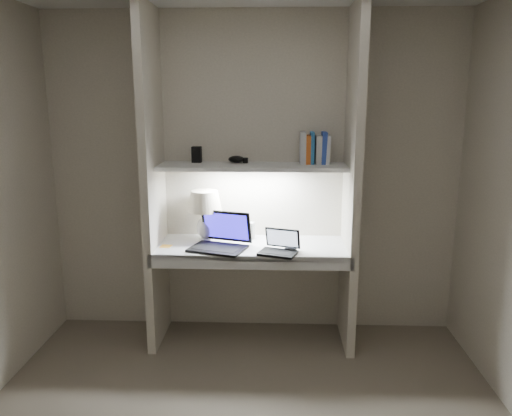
{
  "coord_description": "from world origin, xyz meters",
  "views": [
    {
      "loc": [
        0.17,
        -2.38,
        1.86
      ],
      "look_at": [
        0.04,
        1.05,
        1.09
      ],
      "focal_mm": 35.0,
      "sensor_mm": 36.0,
      "label": 1
    }
  ],
  "objects_px": {
    "laptop_main": "(221,240)",
    "book_row": "(314,149)",
    "laptop_netbook": "(280,247)",
    "table_lamp": "(205,207)",
    "speaker": "(248,231)"
  },
  "relations": [
    {
      "from": "laptop_main",
      "to": "speaker",
      "type": "bearing_deg",
      "value": 69.67
    },
    {
      "from": "book_row",
      "to": "speaker",
      "type": "bearing_deg",
      "value": -177.3
    },
    {
      "from": "table_lamp",
      "to": "laptop_netbook",
      "type": "bearing_deg",
      "value": -28.13
    },
    {
      "from": "laptop_netbook",
      "to": "book_row",
      "type": "height_order",
      "value": "book_row"
    },
    {
      "from": "laptop_netbook",
      "to": "speaker",
      "type": "height_order",
      "value": "laptop_netbook"
    },
    {
      "from": "laptop_netbook",
      "to": "table_lamp",
      "type": "bearing_deg",
      "value": 170.52
    },
    {
      "from": "laptop_main",
      "to": "speaker",
      "type": "xyz_separation_m",
      "value": [
        0.19,
        0.24,
        0.01
      ]
    },
    {
      "from": "table_lamp",
      "to": "laptop_netbook",
      "type": "distance_m",
      "value": 0.69
    },
    {
      "from": "laptop_netbook",
      "to": "speaker",
      "type": "relative_size",
      "value": 2.33
    },
    {
      "from": "laptop_netbook",
      "to": "book_row",
      "type": "relative_size",
      "value": 1.32
    },
    {
      "from": "laptop_netbook",
      "to": "book_row",
      "type": "distance_m",
      "value": 0.81
    },
    {
      "from": "laptop_main",
      "to": "book_row",
      "type": "xyz_separation_m",
      "value": [
        0.69,
        0.26,
        0.65
      ]
    },
    {
      "from": "laptop_main",
      "to": "speaker",
      "type": "distance_m",
      "value": 0.3
    },
    {
      "from": "book_row",
      "to": "table_lamp",
      "type": "bearing_deg",
      "value": -175.76
    },
    {
      "from": "speaker",
      "to": "laptop_netbook",
      "type": "bearing_deg",
      "value": -36.05
    }
  ]
}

